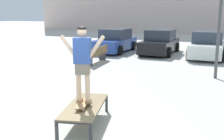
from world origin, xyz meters
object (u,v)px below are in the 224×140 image
at_px(car_black, 160,43).
at_px(park_bench, 97,54).
at_px(skate_box, 85,107).
at_px(car_blue, 115,41).
at_px(skateboard, 83,103).
at_px(skater, 83,60).
at_px(car_white, 207,46).

xyz_separation_m(car_black, park_bench, (-2.06, -4.58, -0.24)).
bearing_deg(skate_box, car_blue, 110.80).
height_order(skate_box, car_blue, car_blue).
height_order(skateboard, car_black, car_black).
distance_m(skateboard, skater, 0.99).
xyz_separation_m(skater, car_blue, (-4.31, 11.37, -0.84)).
relative_size(skateboard, car_blue, 0.19).
bearing_deg(skate_box, skateboard, -74.00).
height_order(skater, park_bench, skater).
bearing_deg(car_black, skater, -83.11).
height_order(car_black, car_white, same).
height_order(skate_box, car_white, car_white).
bearing_deg(skateboard, park_bench, 115.67).
xyz_separation_m(skate_box, park_bench, (-3.46, 7.16, 0.03)).
bearing_deg(car_white, skateboard, -97.23).
height_order(skate_box, skateboard, skateboard).
xyz_separation_m(skateboard, car_blue, (-4.31, 11.37, 0.15)).
distance_m(skate_box, skateboard, 0.16).
distance_m(skate_box, car_white, 11.40).
relative_size(car_black, park_bench, 1.74).
bearing_deg(car_blue, skateboard, -69.24).
height_order(skateboard, car_blue, car_blue).
bearing_deg(skate_box, car_white, 82.56).
relative_size(skate_box, park_bench, 0.84).
xyz_separation_m(car_white, park_bench, (-4.93, -4.14, -0.24)).
height_order(car_blue, park_bench, car_blue).
height_order(car_blue, car_black, same).
distance_m(car_white, park_bench, 6.44).
bearing_deg(skater, skateboard, -74.53).
relative_size(skate_box, skater, 1.20).
xyz_separation_m(skate_box, car_white, (1.47, 11.30, 0.28)).
xyz_separation_m(car_blue, car_white, (5.76, 0.02, 0.00)).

